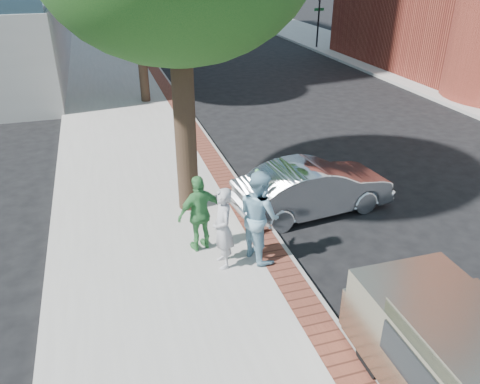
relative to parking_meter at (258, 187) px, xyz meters
name	(u,v)px	position (x,y,z in m)	size (l,w,h in m)	color
ground	(232,246)	(-0.75, -0.40, -1.21)	(120.00, 120.00, 0.00)	black
sidewalk	(132,134)	(-2.25, 7.60, -1.13)	(5.00, 60.00, 0.15)	#9E9991
brick_strip	(191,126)	(-0.05, 7.60, -1.05)	(0.60, 60.00, 0.01)	brown
curb	(200,128)	(0.30, 7.60, -1.13)	(0.10, 60.00, 0.15)	gray
signal_near	(146,21)	(0.15, 21.60, 1.05)	(0.70, 0.15, 3.80)	black
signal_far	(319,15)	(11.75, 21.60, 1.05)	(0.70, 0.15, 3.80)	black
parking_meter	(258,187)	(0.00, 0.00, 0.00)	(0.12, 0.32, 1.47)	gray
person_gray	(223,228)	(-1.17, -1.22, -0.18)	(0.64, 0.42, 1.76)	#A9A9AD
person_officer	(259,215)	(-0.37, -1.12, -0.06)	(0.97, 0.75, 1.99)	#80AFC6
person_green	(200,213)	(-1.47, -0.48, -0.18)	(1.02, 0.43, 1.75)	#408E49
sedan_silver	(314,188)	(1.69, 0.57, -0.53)	(1.43, 4.09, 1.35)	silver
bg_car	(168,45)	(1.45, 22.11, -0.47)	(1.73, 4.31, 1.47)	black
van	(476,384)	(1.05, -5.78, -0.30)	(1.77, 4.52, 1.66)	gray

